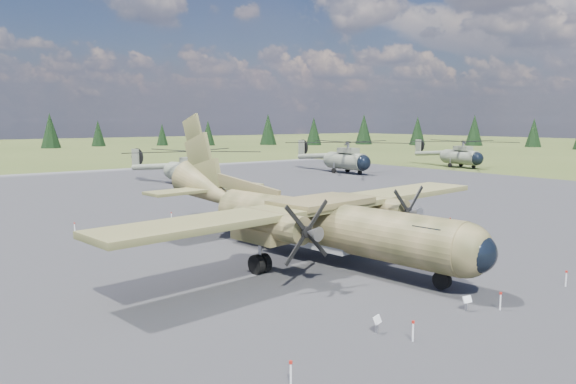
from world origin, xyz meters
TOP-DOWN VIEW (x-y plane):
  - ground at (0.00, 0.00)m, footprint 500.00×500.00m
  - apron at (0.00, 10.00)m, footprint 120.00×120.00m
  - transport_plane at (1.29, -0.72)m, footprint 29.27×26.46m
  - helicopter_near at (13.98, 39.44)m, footprint 23.01×23.43m
  - helicopter_mid at (41.91, 39.20)m, footprint 21.12×24.47m
  - helicopter_far at (66.26, 34.78)m, footprint 21.92×23.90m
  - info_placard_left at (-4.47, -12.04)m, footprint 0.51×0.34m
  - info_placard_right at (0.71, -12.64)m, footprint 0.48×0.28m
  - barrier_fence at (-0.46, -0.08)m, footprint 33.12×29.62m
  - treeline at (1.24, 0.61)m, footprint 347.27×345.36m

SIDE VIEW (x-z plane):
  - ground at x=0.00m, z-range 0.00..0.00m
  - apron at x=0.00m, z-range -0.02..0.02m
  - info_placard_right at x=0.71m, z-range 0.12..0.82m
  - info_placard_left at x=-4.47m, z-range 0.12..0.86m
  - barrier_fence at x=-0.46m, z-range 0.08..0.93m
  - transport_plane at x=1.29m, z-range -2.05..7.58m
  - helicopter_near at x=13.98m, z-range 0.97..5.61m
  - helicopter_far at x=66.26m, z-range 1.03..5.93m
  - helicopter_mid at x=41.91m, z-range 1.09..6.29m
  - treeline at x=1.24m, z-range -0.60..10.35m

